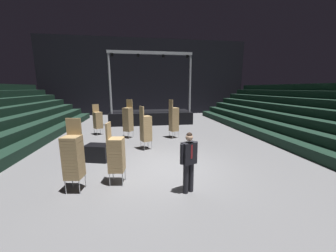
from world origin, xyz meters
name	(u,v)px	position (x,y,z in m)	size (l,w,h in m)	color
ground_plane	(168,168)	(0.00, 0.00, -0.05)	(22.00, 30.00, 0.10)	slate
arena_end_wall	(147,77)	(0.00, 15.00, 4.00)	(22.00, 0.30, 8.00)	black
stage_riser	(151,116)	(0.00, 9.32, 0.59)	(6.52, 2.76, 5.50)	black
man_with_tie	(189,159)	(0.31, -1.81, 0.97)	(0.56, 0.37, 1.71)	black
chair_stack_front_left	(98,120)	(-3.51, 5.63, 0.94)	(0.61, 0.61, 1.88)	#B2B5BA
chair_stack_front_right	(128,119)	(-1.62, 4.56, 1.11)	(0.61, 0.61, 2.22)	#B2B5BA
chair_stack_mid_left	(146,128)	(-0.69, 2.27, 1.03)	(0.58, 0.58, 2.05)	#B2B5BA
chair_stack_mid_right	(73,156)	(-2.81, -1.24, 1.03)	(0.50, 0.50, 2.05)	#B2B5BA
chair_stack_mid_centre	(174,119)	(0.99, 4.17, 1.11)	(0.56, 0.56, 2.22)	#B2B5BA
chair_stack_rear_left	(116,154)	(-1.70, -0.97, 0.94)	(0.50, 0.50, 1.88)	#B2B5BA
equipment_road_case	(98,153)	(-2.65, 1.05, 0.33)	(0.90, 0.60, 0.66)	black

